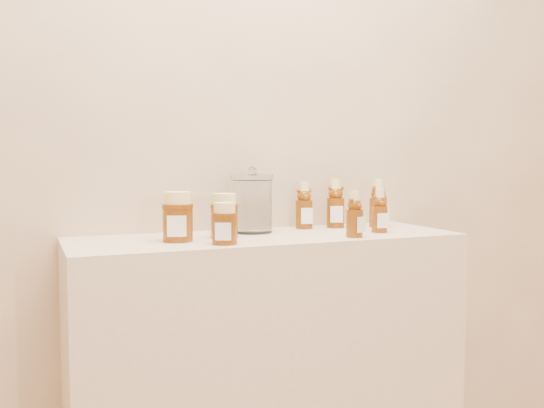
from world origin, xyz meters
name	(u,v)px	position (x,y,z in m)	size (l,w,h in m)	color
wall_back	(245,94)	(0.00, 1.75, 1.35)	(3.50, 0.02, 2.70)	tan
display_table	(268,378)	(0.00, 1.55, 0.45)	(1.20, 0.40, 0.90)	#CDB196
bear_bottle_back_left	(304,202)	(0.19, 1.68, 0.99)	(0.06, 0.06, 0.18)	#582707
bear_bottle_back_mid	(336,200)	(0.30, 1.67, 0.99)	(0.06, 0.06, 0.19)	#582707
bear_bottle_back_right	(378,200)	(0.44, 1.63, 0.99)	(0.06, 0.06, 0.19)	#582707
bear_bottle_front_left	(355,211)	(0.23, 1.42, 0.98)	(0.05, 0.05, 0.16)	#582707
bear_bottle_front_right	(380,208)	(0.36, 1.49, 0.98)	(0.05, 0.05, 0.16)	#582707
honey_jar_left	(178,217)	(-0.28, 1.53, 0.97)	(0.09, 0.09, 0.14)	#582707
honey_jar_back	(224,216)	(-0.14, 1.56, 0.97)	(0.08, 0.08, 0.13)	#582707
honey_jar_front	(225,223)	(-0.18, 1.43, 0.96)	(0.07, 0.07, 0.12)	#582707
glass_canister	(252,201)	(-0.01, 1.64, 1.00)	(0.13, 0.13, 0.21)	white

